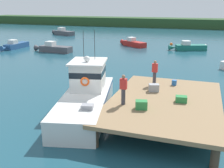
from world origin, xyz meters
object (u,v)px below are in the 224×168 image
moored_boat_near_channel (188,47)px  main_fishing_boat (87,95)px  deckhand_by_the_boat (155,72)px  moored_boat_far_left (53,48)px  moored_boat_outer_mooring (63,32)px  mooring_buoy_inshore (171,44)px  mooring_buoy_spare_mooring (205,46)px  crate_single_by_cleat (141,105)px  crate_stack_mid_dock (154,88)px  crate_single_far (181,99)px  bait_bucket (174,83)px  moored_boat_off_the_point (133,43)px  deckhand_further_back (123,89)px  moored_boat_mid_harbor (15,45)px

moored_boat_near_channel → main_fishing_boat: bearing=-100.2°
deckhand_by_the_boat → moored_boat_far_left: size_ratio=0.29×
moored_boat_outer_mooring → mooring_buoy_inshore: 24.32m
main_fishing_boat → mooring_buoy_spare_mooring: (6.74, 28.22, -0.76)m
deckhand_by_the_boat → moored_boat_outer_mooring: (-24.99, 33.07, -1.54)m
moored_boat_far_left → mooring_buoy_spare_mooring: size_ratio=11.29×
crate_single_by_cleat → moored_boat_outer_mooring: size_ratio=0.10×
crate_stack_mid_dock → moored_boat_outer_mooring: bearing=126.2°
moored_boat_near_channel → mooring_buoy_spare_mooring: size_ratio=10.55×
crate_single_far → bait_bucket: size_ratio=1.76×
mooring_buoy_inshore → mooring_buoy_spare_mooring: 5.02m
deckhand_by_the_boat → mooring_buoy_spare_mooring: (3.13, 25.37, -1.81)m
moored_boat_off_the_point → bait_bucket: bearing=-69.1°
moored_boat_outer_mooring → main_fishing_boat: bearing=-59.2°
moored_boat_outer_mooring → deckhand_further_back: bearing=-57.1°
moored_boat_outer_mooring → mooring_buoy_spare_mooring: (28.12, -7.71, -0.27)m
deckhand_by_the_boat → moored_boat_near_channel: deckhand_by_the_boat is taller
main_fishing_boat → deckhand_further_back: size_ratio=6.11×
bait_bucket → moored_boat_near_channel: (-0.40, 21.78, -0.91)m
crate_single_by_cleat → bait_bucket: size_ratio=1.76×
crate_stack_mid_dock → deckhand_further_back: (-1.15, -2.70, 0.63)m
deckhand_further_back → moored_boat_outer_mooring: size_ratio=0.27×
crate_stack_mid_dock → main_fishing_boat: bearing=-159.5°
bait_bucket → deckhand_further_back: bearing=-116.3°
crate_single_by_cleat → moored_boat_near_channel: bearing=88.4°
moored_boat_far_left → mooring_buoy_inshore: moored_boat_far_left is taller
moored_boat_near_channel → moored_boat_mid_harbor: 24.96m
mooring_buoy_inshore → deckhand_further_back: bearing=-88.1°
moored_boat_off_the_point → mooring_buoy_spare_mooring: 10.83m
moored_boat_near_channel → deckhand_by_the_boat: bearing=-92.2°
crate_stack_mid_dock → bait_bucket: (1.04, 1.73, -0.06)m
crate_stack_mid_dock → deckhand_further_back: 3.01m
mooring_buoy_inshore → moored_boat_far_left: bearing=-143.5°
crate_single_far → mooring_buoy_inshore: (-3.88, 28.27, -1.13)m
main_fishing_boat → mooring_buoy_inshore: bearing=86.5°
deckhand_further_back → moored_boat_outer_mooring: 44.34m
crate_single_far → moored_boat_near_channel: (-1.12, 24.88, -0.92)m
crate_single_by_cleat → moored_boat_far_left: 25.37m
moored_boat_near_channel → mooring_buoy_inshore: 4.37m
main_fishing_boat → mooring_buoy_inshore: 28.39m
crate_single_far → moored_boat_near_channel: crate_single_far is taller
crate_single_by_cleat → bait_bucket: (1.12, 4.77, -0.05)m
crate_single_by_cleat → moored_boat_off_the_point: (-7.63, 27.70, -0.97)m
main_fishing_boat → moored_boat_outer_mooring: size_ratio=1.67×
deckhand_by_the_boat → crate_single_far: bearing=-54.6°
deckhand_further_back → mooring_buoy_inshore: (-0.97, 29.60, -1.82)m
crate_stack_mid_dock → crate_single_by_cleat: (-0.09, -3.05, -0.01)m
moored_boat_near_channel → mooring_buoy_spare_mooring: moored_boat_near_channel is taller
bait_bucket → moored_boat_far_left: (-17.69, 14.42, -0.88)m
crate_stack_mid_dock → moored_boat_off_the_point: size_ratio=0.12×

